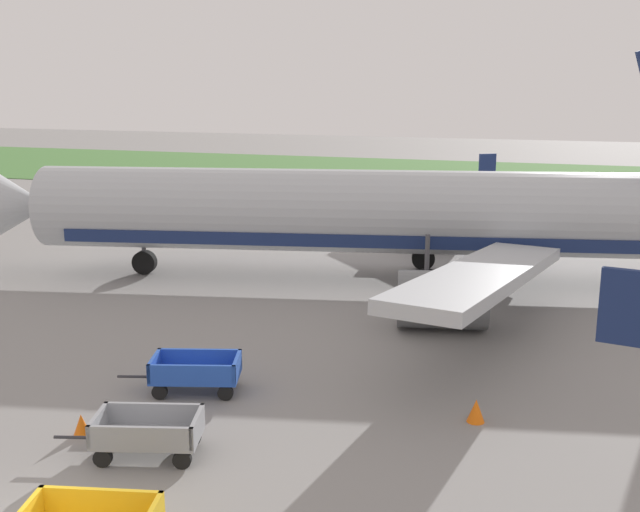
# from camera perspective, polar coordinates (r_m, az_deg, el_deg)

# --- Properties ---
(grass_strip) EXTENTS (220.00, 28.00, 0.06)m
(grass_strip) POSITION_cam_1_polar(r_m,az_deg,el_deg) (72.57, 9.80, 5.99)
(grass_strip) COLOR #477A38
(grass_strip) RESTS_ON ground
(airplane) EXTENTS (37.45, 30.27, 11.34)m
(airplane) POSITION_cam_1_polar(r_m,az_deg,el_deg) (33.62, 5.57, 3.20)
(airplane) COLOR #B2B7BC
(airplane) RESTS_ON ground
(baggage_cart_fourth_in_row) EXTENTS (3.62, 2.00, 1.07)m
(baggage_cart_fourth_in_row) POSITION_cam_1_polar(r_m,az_deg,el_deg) (18.95, -12.95, -12.91)
(baggage_cart_fourth_in_row) COLOR gray
(baggage_cart_fourth_in_row) RESTS_ON ground
(baggage_cart_far_end) EXTENTS (3.62, 2.03, 1.07)m
(baggage_cart_far_end) POSITION_cam_1_polar(r_m,az_deg,el_deg) (22.30, -9.42, -8.67)
(baggage_cart_far_end) COLOR #234CB2
(baggage_cart_far_end) RESTS_ON ground
(traffic_cone_near_plane) EXTENTS (0.42, 0.42, 0.56)m
(traffic_cone_near_plane) POSITION_cam_1_polar(r_m,az_deg,el_deg) (20.55, -17.63, -12.08)
(traffic_cone_near_plane) COLOR orange
(traffic_cone_near_plane) RESTS_ON ground
(traffic_cone_mid_apron) EXTENTS (0.48, 0.48, 0.63)m
(traffic_cone_mid_apron) POSITION_cam_1_polar(r_m,az_deg,el_deg) (20.71, 11.73, -11.40)
(traffic_cone_mid_apron) COLOR orange
(traffic_cone_mid_apron) RESTS_ON ground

